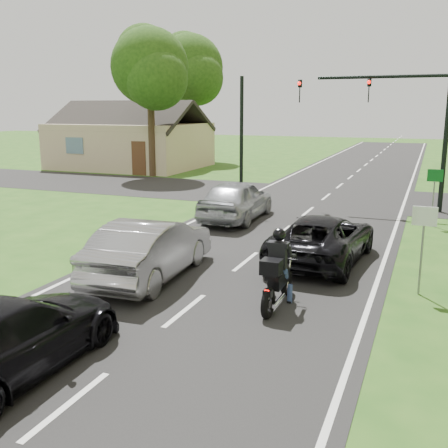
{
  "coord_description": "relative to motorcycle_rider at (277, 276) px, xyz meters",
  "views": [
    {
      "loc": [
        4.76,
        -9.66,
        4.34
      ],
      "look_at": [
        -0.28,
        3.0,
        1.3
      ],
      "focal_mm": 42.0,
      "sensor_mm": 36.0,
      "label": 1
    }
  ],
  "objects": [
    {
      "name": "ground",
      "position": [
        -1.79,
        -0.97,
        -0.71
      ],
      "size": [
        140.0,
        140.0,
        0.0
      ],
      "primitive_type": "plane",
      "color": "#255016",
      "rests_on": "ground"
    },
    {
      "name": "road",
      "position": [
        -1.79,
        9.03,
        -0.71
      ],
      "size": [
        8.0,
        100.0,
        0.01
      ],
      "primitive_type": "cube",
      "color": "black",
      "rests_on": "ground"
    },
    {
      "name": "cross_road",
      "position": [
        -1.79,
        15.03,
        -0.71
      ],
      "size": [
        60.0,
        7.0,
        0.01
      ],
      "primitive_type": "cube",
      "color": "black",
      "rests_on": "ground"
    },
    {
      "name": "motorcycle_rider",
      "position": [
        0.0,
        0.0,
        0.0
      ],
      "size": [
        0.59,
        2.1,
        1.81
      ],
      "rotation": [
        0.0,
        0.0,
        -0.01
      ],
      "color": "black",
      "rests_on": "ground"
    },
    {
      "name": "dark_suv",
      "position": [
        0.24,
        3.9,
        -0.03
      ],
      "size": [
        2.56,
        4.99,
        1.35
      ],
      "primitive_type": "imported",
      "rotation": [
        0.0,
        0.0,
        3.07
      ],
      "color": "black",
      "rests_on": "road"
    },
    {
      "name": "silver_sedan",
      "position": [
        -3.6,
        0.76,
        0.08
      ],
      "size": [
        1.93,
        4.81,
        1.55
      ],
      "primitive_type": "imported",
      "rotation": [
        0.0,
        0.0,
        3.2
      ],
      "color": "#9E9EA2",
      "rests_on": "road"
    },
    {
      "name": "silver_suv",
      "position": [
        -4.04,
        8.31,
        0.1
      ],
      "size": [
        1.99,
        4.75,
        1.6
      ],
      "primitive_type": "imported",
      "rotation": [
        0.0,
        0.0,
        3.16
      ],
      "color": "#9CA0A4",
      "rests_on": "road"
    },
    {
      "name": "dark_car_behind",
      "position": [
        -3.27,
        -4.55,
        -0.03
      ],
      "size": [
        1.89,
        4.59,
        1.33
      ],
      "primitive_type": "imported",
      "rotation": [
        0.0,
        0.0,
        3.15
      ],
      "color": "black",
      "rests_on": "road"
    },
    {
      "name": "traffic_signal",
      "position": [
        1.55,
        13.03,
        3.43
      ],
      "size": [
        6.38,
        0.44,
        6.0
      ],
      "color": "black",
      "rests_on": "ground"
    },
    {
      "name": "signal_pole_far",
      "position": [
        -6.99,
        17.03,
        2.29
      ],
      "size": [
        0.2,
        0.2,
        6.0
      ],
      "primitive_type": "cylinder",
      "color": "black",
      "rests_on": "ground"
    },
    {
      "name": "sign_white",
      "position": [
        2.91,
        2.01,
        0.89
      ],
      "size": [
        0.55,
        0.07,
        2.12
      ],
      "color": "slate",
      "rests_on": "ground"
    },
    {
      "name": "sign_green",
      "position": [
        3.11,
        10.01,
        0.89
      ],
      "size": [
        0.55,
        0.07,
        2.12
      ],
      "color": "slate",
      "rests_on": "ground"
    },
    {
      "name": "tree_left_near",
      "position": [
        -13.52,
        18.82,
        5.82
      ],
      "size": [
        5.12,
        4.96,
        9.22
      ],
      "color": "#332316",
      "rests_on": "ground"
    },
    {
      "name": "tree_left_far",
      "position": [
        -15.49,
        28.79,
        6.42
      ],
      "size": [
        5.76,
        5.58,
        10.14
      ],
      "color": "#332316",
      "rests_on": "ground"
    },
    {
      "name": "house",
      "position": [
        -17.79,
        23.03,
        1.06
      ],
      "size": [
        10.2,
        8.0,
        4.84
      ],
      "color": "tan",
      "rests_on": "ground"
    }
  ]
}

